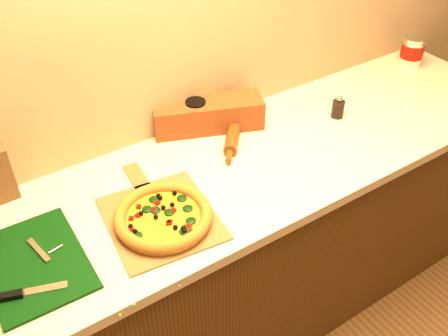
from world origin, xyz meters
TOP-DOWN VIEW (x-y plane):
  - cabinet at (0.00, 1.43)m, footprint 2.80×0.65m
  - countertop at (0.00, 1.43)m, footprint 2.84×0.68m
  - pizza_peel at (-0.27, 1.34)m, footprint 0.37×0.51m
  - pizza at (-0.28, 1.31)m, footprint 0.31×0.31m
  - cutting_board at (-0.67, 1.36)m, footprint 0.29×0.38m
  - bottle_cap at (-0.18, 1.28)m, footprint 0.04×0.04m
  - pepper_grinder at (0.62, 1.47)m, footprint 0.05×0.05m
  - rolling_pin at (0.17, 1.58)m, footprint 0.26×0.30m
  - coffee_canister at (1.23, 1.61)m, footprint 0.11×0.11m
  - bread_bag at (0.13, 1.70)m, footprint 0.45×0.29m
  - dark_jar at (0.08, 1.71)m, footprint 0.08×0.08m

SIDE VIEW (x-z plane):
  - cabinet at x=0.00m, z-range 0.00..0.86m
  - countertop at x=0.00m, z-range 0.86..0.90m
  - bottle_cap at x=-0.18m, z-range 0.90..0.91m
  - pizza_peel at x=-0.27m, z-range 0.90..0.91m
  - cutting_board at x=-0.67m, z-range 0.89..0.92m
  - rolling_pin at x=0.17m, z-range 0.90..0.95m
  - pizza at x=-0.28m, z-range 0.91..0.95m
  - pepper_grinder at x=0.62m, z-range 0.89..0.99m
  - bread_bag at x=0.13m, z-range 0.90..1.02m
  - dark_jar at x=0.08m, z-range 0.90..1.03m
  - coffee_canister at x=1.23m, z-range 0.90..1.05m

